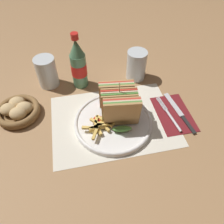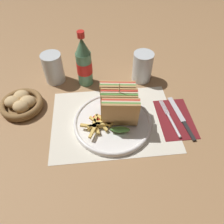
{
  "view_description": "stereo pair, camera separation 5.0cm",
  "coord_description": "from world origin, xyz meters",
  "px_view_note": "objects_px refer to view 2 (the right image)",
  "views": [
    {
      "loc": [
        -0.08,
        -0.45,
        0.59
      ],
      "look_at": [
        0.02,
        0.03,
        0.04
      ],
      "focal_mm": 35.0,
      "sensor_mm": 36.0,
      "label": 1
    },
    {
      "loc": [
        -0.03,
        -0.46,
        0.59
      ],
      "look_at": [
        0.02,
        0.03,
        0.04
      ],
      "focal_mm": 35.0,
      "sensor_mm": 36.0,
      "label": 2
    }
  ],
  "objects_px": {
    "glass_far": "(54,70)",
    "bread_basket": "(22,104)",
    "plate_main": "(113,122)",
    "coke_bottle_near": "(84,63)",
    "knife": "(181,118)",
    "glass_near": "(142,67)",
    "fork": "(172,121)",
    "club_sandwich": "(119,105)"
  },
  "relations": [
    {
      "from": "fork",
      "to": "coke_bottle_near",
      "type": "xyz_separation_m",
      "value": [
        -0.29,
        0.25,
        0.09
      ]
    },
    {
      "from": "club_sandwich",
      "to": "glass_far",
      "type": "bearing_deg",
      "value": 133.97
    },
    {
      "from": "knife",
      "to": "bread_basket",
      "type": "bearing_deg",
      "value": 161.44
    },
    {
      "from": "plate_main",
      "to": "glass_near",
      "type": "bearing_deg",
      "value": 57.89
    },
    {
      "from": "plate_main",
      "to": "club_sandwich",
      "type": "relative_size",
      "value": 1.67
    },
    {
      "from": "fork",
      "to": "bread_basket",
      "type": "xyz_separation_m",
      "value": [
        -0.53,
        0.13,
        0.01
      ]
    },
    {
      "from": "glass_near",
      "to": "glass_far",
      "type": "xyz_separation_m",
      "value": [
        -0.36,
        0.03,
        -0.01
      ]
    },
    {
      "from": "plate_main",
      "to": "bread_basket",
      "type": "height_order",
      "value": "bread_basket"
    },
    {
      "from": "plate_main",
      "to": "glass_near",
      "type": "xyz_separation_m",
      "value": [
        0.14,
        0.23,
        0.05
      ]
    },
    {
      "from": "glass_near",
      "to": "bread_basket",
      "type": "relative_size",
      "value": 0.8
    },
    {
      "from": "club_sandwich",
      "to": "bread_basket",
      "type": "bearing_deg",
      "value": 164.87
    },
    {
      "from": "plate_main",
      "to": "fork",
      "type": "bearing_deg",
      "value": -4.5
    },
    {
      "from": "coke_bottle_near",
      "to": "bread_basket",
      "type": "bearing_deg",
      "value": -152.72
    },
    {
      "from": "fork",
      "to": "coke_bottle_near",
      "type": "relative_size",
      "value": 0.76
    },
    {
      "from": "plate_main",
      "to": "bread_basket",
      "type": "distance_m",
      "value": 0.34
    },
    {
      "from": "knife",
      "to": "glass_near",
      "type": "bearing_deg",
      "value": 105.9
    },
    {
      "from": "club_sandwich",
      "to": "glass_near",
      "type": "distance_m",
      "value": 0.25
    },
    {
      "from": "knife",
      "to": "plate_main",
      "type": "bearing_deg",
      "value": 172.1
    },
    {
      "from": "plate_main",
      "to": "glass_near",
      "type": "distance_m",
      "value": 0.28
    },
    {
      "from": "glass_near",
      "to": "knife",
      "type": "bearing_deg",
      "value": -66.71
    },
    {
      "from": "fork",
      "to": "glass_far",
      "type": "xyz_separation_m",
      "value": [
        -0.42,
        0.27,
        0.04
      ]
    },
    {
      "from": "club_sandwich",
      "to": "knife",
      "type": "bearing_deg",
      "value": -4.83
    },
    {
      "from": "knife",
      "to": "bread_basket",
      "type": "relative_size",
      "value": 1.33
    },
    {
      "from": "plate_main",
      "to": "bread_basket",
      "type": "xyz_separation_m",
      "value": [
        -0.32,
        0.11,
        0.01
      ]
    },
    {
      "from": "coke_bottle_near",
      "to": "glass_far",
      "type": "bearing_deg",
      "value": 167.55
    },
    {
      "from": "glass_near",
      "to": "glass_far",
      "type": "distance_m",
      "value": 0.36
    },
    {
      "from": "club_sandwich",
      "to": "coke_bottle_near",
      "type": "height_order",
      "value": "coke_bottle_near"
    },
    {
      "from": "knife",
      "to": "coke_bottle_near",
      "type": "bearing_deg",
      "value": 137.4
    },
    {
      "from": "fork",
      "to": "knife",
      "type": "distance_m",
      "value": 0.04
    },
    {
      "from": "plate_main",
      "to": "club_sandwich",
      "type": "bearing_deg",
      "value": 36.69
    },
    {
      "from": "glass_far",
      "to": "coke_bottle_near",
      "type": "bearing_deg",
      "value": -12.45
    },
    {
      "from": "coke_bottle_near",
      "to": "fork",
      "type": "bearing_deg",
      "value": -40.36
    },
    {
      "from": "plate_main",
      "to": "knife",
      "type": "bearing_deg",
      "value": -0.51
    },
    {
      "from": "club_sandwich",
      "to": "fork",
      "type": "relative_size",
      "value": 0.94
    },
    {
      "from": "plate_main",
      "to": "bread_basket",
      "type": "relative_size",
      "value": 1.76
    },
    {
      "from": "plate_main",
      "to": "coke_bottle_near",
      "type": "xyz_separation_m",
      "value": [
        -0.09,
        0.23,
        0.09
      ]
    },
    {
      "from": "knife",
      "to": "glass_near",
      "type": "xyz_separation_m",
      "value": [
        -0.1,
        0.23,
        0.06
      ]
    },
    {
      "from": "plate_main",
      "to": "coke_bottle_near",
      "type": "height_order",
      "value": "coke_bottle_near"
    },
    {
      "from": "plate_main",
      "to": "coke_bottle_near",
      "type": "distance_m",
      "value": 0.26
    },
    {
      "from": "knife",
      "to": "glass_far",
      "type": "xyz_separation_m",
      "value": [
        -0.46,
        0.26,
        0.05
      ]
    },
    {
      "from": "plate_main",
      "to": "coke_bottle_near",
      "type": "bearing_deg",
      "value": 110.46
    },
    {
      "from": "glass_far",
      "to": "bread_basket",
      "type": "relative_size",
      "value": 0.8
    }
  ]
}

